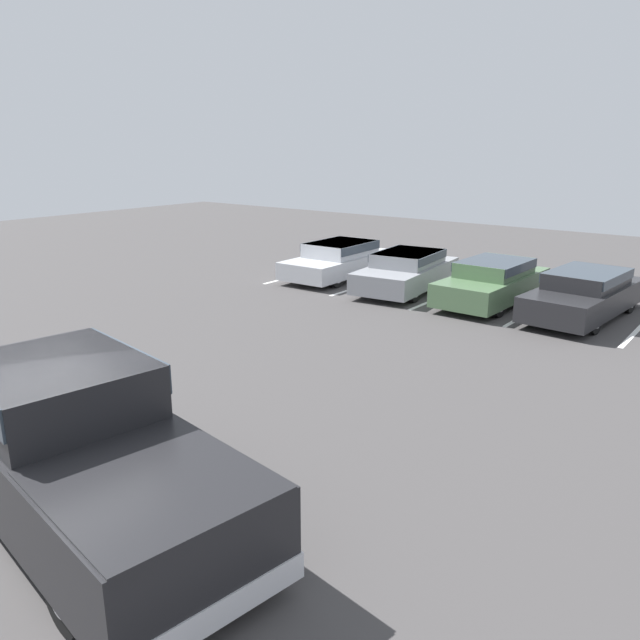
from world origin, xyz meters
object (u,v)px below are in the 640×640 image
(parked_sedan_b, at_px, (407,270))
(traffic_cone, at_px, (0,385))
(pickup_truck, at_px, (74,444))
(parked_sedan_d, at_px, (585,293))
(parked_sedan_c, at_px, (493,281))
(parked_sedan_a, at_px, (340,259))

(parked_sedan_b, height_order, traffic_cone, parked_sedan_b)
(pickup_truck, relative_size, traffic_cone, 8.99)
(pickup_truck, distance_m, parked_sedan_b, 13.28)
(parked_sedan_b, distance_m, parked_sedan_d, 5.19)
(parked_sedan_b, xyz_separation_m, parked_sedan_c, (2.73, 0.04, 0.01))
(pickup_truck, bearing_deg, parked_sedan_c, 99.66)
(parked_sedan_d, bearing_deg, pickup_truck, -5.36)
(parked_sedan_c, bearing_deg, parked_sedan_a, -91.00)
(parked_sedan_a, xyz_separation_m, parked_sedan_b, (2.76, -0.30, 0.00))
(traffic_cone, bearing_deg, parked_sedan_b, 83.84)
(parked_sedan_d, relative_size, traffic_cone, 6.76)
(parked_sedan_a, xyz_separation_m, parked_sedan_d, (7.95, -0.19, 0.01))
(parked_sedan_a, height_order, traffic_cone, parked_sedan_a)
(parked_sedan_a, relative_size, traffic_cone, 6.54)
(parked_sedan_d, xyz_separation_m, traffic_cone, (-6.47, -11.96, -0.34))
(parked_sedan_b, distance_m, parked_sedan_c, 2.73)
(traffic_cone, bearing_deg, parked_sedan_d, 61.57)
(parked_sedan_d, bearing_deg, parked_sedan_a, -86.86)
(parked_sedan_a, xyz_separation_m, parked_sedan_c, (5.49, -0.26, 0.01))
(parked_sedan_a, height_order, parked_sedan_b, parked_sedan_a)
(parked_sedan_c, bearing_deg, pickup_truck, 2.49)
(parked_sedan_b, height_order, parked_sedan_d, parked_sedan_d)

